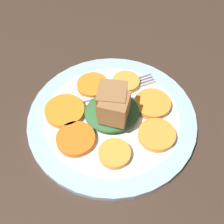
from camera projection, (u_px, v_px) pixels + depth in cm
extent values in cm
cube|color=#38281E|center=(112.00, 123.00, 48.71)|extent=(120.00, 120.00, 2.00)
cylinder|color=#99B7D1|center=(112.00, 118.00, 47.51)|extent=(28.31, 28.31, 1.00)
cylinder|color=white|center=(112.00, 117.00, 47.47)|extent=(22.65, 22.65, 1.00)
cylinder|color=orange|center=(152.00, 104.00, 47.89)|extent=(6.26, 6.26, 1.03)
cylinder|color=orange|center=(126.00, 82.00, 50.92)|extent=(4.94, 4.94, 1.03)
cylinder|color=orange|center=(93.00, 85.00, 50.44)|extent=(5.64, 5.64, 1.03)
cylinder|color=orange|center=(65.00, 111.00, 46.98)|extent=(6.66, 6.66, 1.03)
cylinder|color=orange|center=(76.00, 139.00, 43.70)|extent=(6.13, 6.13, 1.03)
cylinder|color=orange|center=(115.00, 154.00, 42.15)|extent=(4.93, 4.93, 1.03)
cylinder|color=orange|center=(157.00, 135.00, 44.14)|extent=(5.93, 5.93, 1.03)
ellipsoid|color=#2D6033|center=(112.00, 112.00, 46.22)|extent=(9.14, 8.23, 2.03)
cube|color=olive|center=(111.00, 98.00, 43.80)|extent=(5.64, 5.64, 4.43)
cube|color=olive|center=(112.00, 108.00, 42.73)|extent=(5.71, 5.71, 4.24)
cube|color=olive|center=(112.00, 105.00, 43.18)|extent=(5.01, 5.01, 4.08)
cube|color=#B2B2B7|center=(88.00, 98.00, 49.04)|extent=(12.50, 3.40, 0.40)
cube|color=#B2B2B7|center=(125.00, 86.00, 50.69)|extent=(1.92, 2.55, 0.40)
cube|color=#B2B2B7|center=(138.00, 78.00, 52.01)|extent=(4.90, 1.21, 0.40)
cube|color=#B2B2B7|center=(140.00, 80.00, 51.64)|extent=(4.90, 1.21, 0.40)
cube|color=#B2B2B7|center=(142.00, 83.00, 51.27)|extent=(4.90, 1.21, 0.40)
cube|color=#B2B2B7|center=(143.00, 85.00, 50.91)|extent=(4.90, 1.21, 0.40)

